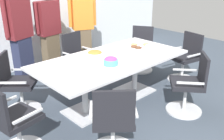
{
  "coord_description": "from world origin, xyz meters",
  "views": [
    {
      "loc": [
        -2.53,
        -2.67,
        2.03
      ],
      "look_at": [
        0.0,
        0.0,
        0.55
      ],
      "focal_mm": 40.52,
      "sensor_mm": 36.0,
      "label": 1
    }
  ],
  "objects_px": {
    "person_standing_0": "(20,33)",
    "person_standing_2": "(83,26)",
    "office_chair_1": "(78,60)",
    "person_standing_1": "(49,31)",
    "office_chair_3": "(13,124)",
    "napkin_pile": "(150,55)",
    "office_chair_5": "(190,87)",
    "office_chair_0": "(141,51)",
    "donut_platter": "(141,46)",
    "snack_bowl_candy_mix": "(111,61)",
    "snack_bowl_pretzels": "(95,54)",
    "office_chair_4": "(113,125)",
    "office_chair_6": "(185,60)",
    "conference_table": "(112,66)",
    "office_chair_2": "(16,87)"
  },
  "relations": [
    {
      "from": "donut_platter",
      "to": "office_chair_1",
      "type": "bearing_deg",
      "value": 121.02
    },
    {
      "from": "office_chair_3",
      "to": "office_chair_6",
      "type": "relative_size",
      "value": 1.0
    },
    {
      "from": "office_chair_6",
      "to": "person_standing_2",
      "type": "xyz_separation_m",
      "value": [
        -0.85,
        2.07,
        0.47
      ]
    },
    {
      "from": "office_chair_0",
      "to": "person_standing_0",
      "type": "relative_size",
      "value": 0.49
    },
    {
      "from": "office_chair_3",
      "to": "office_chair_1",
      "type": "bearing_deg",
      "value": 114.92
    },
    {
      "from": "conference_table",
      "to": "office_chair_5",
      "type": "distance_m",
      "value": 1.22
    },
    {
      "from": "office_chair_4",
      "to": "snack_bowl_pretzels",
      "type": "height_order",
      "value": "office_chair_4"
    },
    {
      "from": "office_chair_0",
      "to": "office_chair_2",
      "type": "bearing_deg",
      "value": 56.02
    },
    {
      "from": "office_chair_1",
      "to": "person_standing_1",
      "type": "height_order",
      "value": "person_standing_1"
    },
    {
      "from": "office_chair_4",
      "to": "office_chair_2",
      "type": "bearing_deg",
      "value": 142.36
    },
    {
      "from": "office_chair_0",
      "to": "donut_platter",
      "type": "bearing_deg",
      "value": 98.23
    },
    {
      "from": "office_chair_1",
      "to": "person_standing_0",
      "type": "relative_size",
      "value": 0.49
    },
    {
      "from": "person_standing_0",
      "to": "person_standing_2",
      "type": "distance_m",
      "value": 1.49
    },
    {
      "from": "office_chair_3",
      "to": "person_standing_2",
      "type": "xyz_separation_m",
      "value": [
        2.46,
        1.89,
        0.47
      ]
    },
    {
      "from": "conference_table",
      "to": "person_standing_0",
      "type": "distance_m",
      "value": 1.8
    },
    {
      "from": "conference_table",
      "to": "office_chair_3",
      "type": "height_order",
      "value": "office_chair_3"
    },
    {
      "from": "office_chair_3",
      "to": "napkin_pile",
      "type": "xyz_separation_m",
      "value": [
        2.17,
        -0.21,
        0.37
      ]
    },
    {
      "from": "office_chair_6",
      "to": "donut_platter",
      "type": "relative_size",
      "value": 2.55
    },
    {
      "from": "donut_platter",
      "to": "napkin_pile",
      "type": "distance_m",
      "value": 0.51
    },
    {
      "from": "office_chair_1",
      "to": "office_chair_3",
      "type": "height_order",
      "value": "same"
    },
    {
      "from": "office_chair_3",
      "to": "napkin_pile",
      "type": "height_order",
      "value": "office_chair_3"
    },
    {
      "from": "person_standing_2",
      "to": "person_standing_1",
      "type": "bearing_deg",
      "value": 22.97
    },
    {
      "from": "office_chair_3",
      "to": "office_chair_0",
      "type": "bearing_deg",
      "value": 94.23
    },
    {
      "from": "office_chair_0",
      "to": "conference_table",
      "type": "bearing_deg",
      "value": 82.46
    },
    {
      "from": "conference_table",
      "to": "person_standing_1",
      "type": "xyz_separation_m",
      "value": [
        -0.06,
        1.74,
        0.27
      ]
    },
    {
      "from": "office_chair_0",
      "to": "office_chair_4",
      "type": "xyz_separation_m",
      "value": [
        -2.3,
        -1.55,
        0.0
      ]
    },
    {
      "from": "office_chair_1",
      "to": "snack_bowl_candy_mix",
      "type": "relative_size",
      "value": 4.4
    },
    {
      "from": "office_chair_2",
      "to": "snack_bowl_pretzels",
      "type": "bearing_deg",
      "value": 104.49
    },
    {
      "from": "office_chair_4",
      "to": "office_chair_5",
      "type": "relative_size",
      "value": 1.0
    },
    {
      "from": "office_chair_5",
      "to": "office_chair_6",
      "type": "xyz_separation_m",
      "value": [
        1.01,
        0.69,
        0.0
      ]
    },
    {
      "from": "office_chair_2",
      "to": "napkin_pile",
      "type": "xyz_separation_m",
      "value": [
        1.72,
        -1.12,
        0.37
      ]
    },
    {
      "from": "office_chair_0",
      "to": "office_chair_1",
      "type": "xyz_separation_m",
      "value": [
        -1.28,
        0.49,
        0.0
      ]
    },
    {
      "from": "office_chair_1",
      "to": "person_standing_2",
      "type": "distance_m",
      "value": 1.02
    },
    {
      "from": "office_chair_2",
      "to": "office_chair_5",
      "type": "distance_m",
      "value": 2.57
    },
    {
      "from": "person_standing_0",
      "to": "snack_bowl_candy_mix",
      "type": "height_order",
      "value": "person_standing_0"
    },
    {
      "from": "office_chair_5",
      "to": "office_chair_6",
      "type": "bearing_deg",
      "value": -5.22
    },
    {
      "from": "office_chair_3",
      "to": "office_chair_5",
      "type": "height_order",
      "value": "same"
    },
    {
      "from": "office_chair_5",
      "to": "person_standing_0",
      "type": "distance_m",
      "value": 3.01
    },
    {
      "from": "donut_platter",
      "to": "snack_bowl_candy_mix",
      "type": "bearing_deg",
      "value": -164.23
    },
    {
      "from": "conference_table",
      "to": "office_chair_0",
      "type": "distance_m",
      "value": 1.56
    },
    {
      "from": "person_standing_2",
      "to": "snack_bowl_candy_mix",
      "type": "height_order",
      "value": "person_standing_2"
    },
    {
      "from": "office_chair_1",
      "to": "snack_bowl_pretzels",
      "type": "bearing_deg",
      "value": 65.46
    },
    {
      "from": "office_chair_1",
      "to": "donut_platter",
      "type": "height_order",
      "value": "office_chair_1"
    },
    {
      "from": "office_chair_5",
      "to": "office_chair_2",
      "type": "bearing_deg",
      "value": 96.37
    },
    {
      "from": "office_chair_0",
      "to": "office_chair_1",
      "type": "distance_m",
      "value": 1.37
    },
    {
      "from": "office_chair_0",
      "to": "office_chair_1",
      "type": "bearing_deg",
      "value": 38.32
    },
    {
      "from": "donut_platter",
      "to": "person_standing_0",
      "type": "bearing_deg",
      "value": 133.55
    },
    {
      "from": "office_chair_6",
      "to": "office_chair_1",
      "type": "bearing_deg",
      "value": 57.22
    },
    {
      "from": "office_chair_0",
      "to": "snack_bowl_pretzels",
      "type": "relative_size",
      "value": 3.64
    },
    {
      "from": "office_chair_2",
      "to": "office_chair_4",
      "type": "relative_size",
      "value": 1.0
    }
  ]
}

